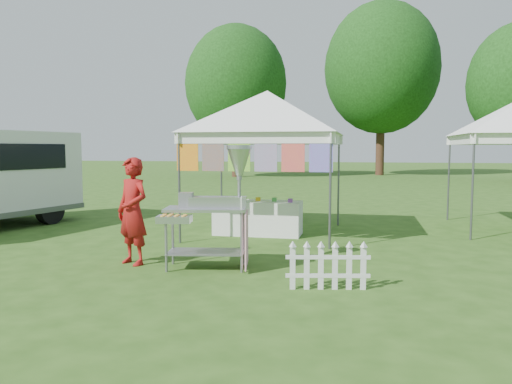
# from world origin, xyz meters

# --- Properties ---
(ground) EXTENTS (120.00, 120.00, 0.00)m
(ground) POSITION_xyz_m (0.00, 0.00, 0.00)
(ground) COLOR #2B4E16
(ground) RESTS_ON ground
(canopy_main) EXTENTS (4.24, 4.24, 3.45)m
(canopy_main) POSITION_xyz_m (0.00, 3.49, 2.99)
(canopy_main) COLOR #59595E
(canopy_main) RESTS_ON ground
(tree_left) EXTENTS (6.40, 6.40, 9.53)m
(tree_left) POSITION_xyz_m (-6.00, 24.00, 5.83)
(tree_left) COLOR #331B12
(tree_left) RESTS_ON ground
(tree_mid) EXTENTS (7.60, 7.60, 11.52)m
(tree_mid) POSITION_xyz_m (3.00, 28.00, 7.14)
(tree_mid) COLOR #331B12
(tree_mid) RESTS_ON ground
(donut_cart) EXTENTS (1.35, 1.12, 1.85)m
(donut_cart) POSITION_xyz_m (-0.10, 0.27, 1.09)
(donut_cart) COLOR gray
(donut_cart) RESTS_ON ground
(vendor) EXTENTS (0.72, 0.62, 1.66)m
(vendor) POSITION_xyz_m (-1.49, 0.26, 0.83)
(vendor) COLOR maroon
(vendor) RESTS_ON ground
(picket_fence) EXTENTS (1.06, 0.24, 0.56)m
(picket_fence) POSITION_xyz_m (1.58, -0.52, 0.29)
(picket_fence) COLOR silver
(picket_fence) RESTS_ON ground
(display_table) EXTENTS (1.80, 0.70, 0.70)m
(display_table) POSITION_xyz_m (-0.16, 3.29, 0.35)
(display_table) COLOR white
(display_table) RESTS_ON ground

